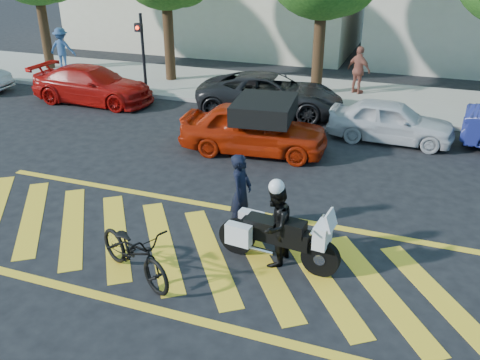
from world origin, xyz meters
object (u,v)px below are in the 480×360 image
(red_convertible, at_px, (254,128))
(parked_left, at_px, (93,85))
(parked_mid_left, at_px, (270,94))
(bicycle, at_px, (134,251))
(parked_mid_right, at_px, (391,121))
(officer_bike, at_px, (241,193))
(police_motorcycle, at_px, (276,236))
(officer_moto, at_px, (275,226))

(red_convertible, bearing_deg, parked_left, 63.80)
(red_convertible, bearing_deg, parked_mid_left, 3.65)
(bicycle, bearing_deg, parked_mid_right, 3.56)
(officer_bike, height_order, parked_mid_right, officer_bike)
(police_motorcycle, distance_m, officer_moto, 0.23)
(officer_bike, bearing_deg, parked_mid_left, 13.43)
(police_motorcycle, bearing_deg, bicycle, -143.80)
(parked_left, bearing_deg, red_convertible, -110.45)
(police_motorcycle, distance_m, parked_mid_left, 9.48)
(bicycle, height_order, officer_moto, officer_moto)
(officer_bike, height_order, parked_left, officer_bike)
(officer_bike, distance_m, officer_moto, 1.39)
(parked_left, relative_size, parked_mid_right, 1.26)
(officer_moto, xyz_separation_m, parked_mid_right, (1.47, 7.64, -0.17))
(parked_left, distance_m, parked_mid_right, 11.13)
(red_convertible, xyz_separation_m, parked_mid_right, (3.68, 2.33, -0.08))
(officer_moto, relative_size, parked_left, 0.34)
(police_motorcycle, height_order, parked_left, parked_left)
(officer_moto, bearing_deg, bicycle, -53.70)
(parked_mid_left, relative_size, parked_mid_right, 1.36)
(bicycle, bearing_deg, police_motorcycle, -33.70)
(parked_mid_left, bearing_deg, police_motorcycle, -169.63)
(red_convertible, bearing_deg, bicycle, 173.31)
(officer_moto, xyz_separation_m, parked_left, (-9.66, 8.03, -0.13))
(officer_moto, distance_m, red_convertible, 5.76)
(officer_bike, xyz_separation_m, parked_mid_right, (2.49, 6.70, -0.23))
(police_motorcycle, distance_m, red_convertible, 5.76)
(police_motorcycle, height_order, parked_mid_left, parked_mid_left)
(bicycle, bearing_deg, officer_moto, -33.60)
(officer_moto, height_order, parked_mid_right, officer_moto)
(officer_bike, bearing_deg, parked_mid_right, -19.72)
(officer_moto, relative_size, red_convertible, 0.38)
(officer_moto, relative_size, parked_mid_right, 0.43)
(bicycle, xyz_separation_m, parked_left, (-7.38, 9.36, 0.14))
(red_convertible, height_order, parked_mid_right, red_convertible)
(officer_moto, xyz_separation_m, red_convertible, (-2.22, 5.31, -0.09))
(police_motorcycle, xyz_separation_m, parked_mid_left, (-2.87, 9.03, 0.13))
(officer_bike, relative_size, parked_mid_right, 0.46)
(police_motorcycle, relative_size, parked_mid_right, 0.65)
(bicycle, distance_m, parked_mid_left, 10.38)
(red_convertible, bearing_deg, police_motorcycle, -163.31)
(officer_bike, distance_m, parked_left, 11.17)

